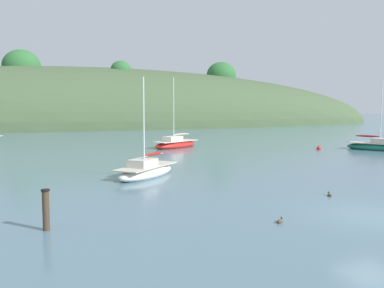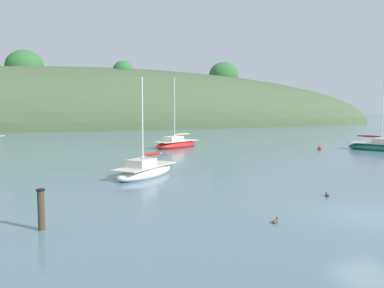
% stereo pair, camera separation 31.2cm
% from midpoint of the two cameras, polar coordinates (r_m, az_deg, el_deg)
% --- Properties ---
extents(ground_plane, '(400.00, 400.00, 0.00)m').
position_cam_midpoint_polar(ground_plane, '(17.90, 23.41, -9.21)').
color(ground_plane, slate).
extents(far_shoreline_hill, '(150.00, 36.00, 29.73)m').
position_cam_midpoint_polar(far_shoreline_hill, '(93.40, -13.50, 2.41)').
color(far_shoreline_hill, '#425638').
rests_on(far_shoreline_hill, ground).
extents(sailboat_blue_center, '(4.66, 6.10, 7.30)m').
position_cam_midpoint_polar(sailboat_blue_center, '(45.17, 24.29, -0.32)').
color(sailboat_blue_center, '#196B56').
rests_on(sailboat_blue_center, ground).
extents(sailboat_teal_outer, '(6.21, 4.73, 7.70)m').
position_cam_midpoint_polar(sailboat_teal_outer, '(43.92, -2.54, -0.01)').
color(sailboat_teal_outer, red).
rests_on(sailboat_teal_outer, ground).
extents(sailboat_black_sloop, '(5.24, 5.12, 6.36)m').
position_cam_midpoint_polar(sailboat_black_sloop, '(25.73, -6.75, -3.74)').
color(sailboat_black_sloop, white).
rests_on(sailboat_black_sloop, ground).
extents(mooring_buoy_inner, '(0.44, 0.44, 0.54)m').
position_cam_midpoint_polar(mooring_buoy_inner, '(43.77, 17.10, -0.58)').
color(mooring_buoy_inner, red).
rests_on(mooring_buoy_inner, ground).
extents(duck_lone_left, '(0.40, 0.32, 0.24)m').
position_cam_midpoint_polar(duck_lone_left, '(15.85, 11.63, -10.53)').
color(duck_lone_left, '#473828').
rests_on(duck_lone_left, ground).
extents(duck_lone_right, '(0.29, 0.41, 0.24)m').
position_cam_midpoint_polar(duck_lone_right, '(21.05, 18.25, -6.78)').
color(duck_lone_right, '#473828').
rests_on(duck_lone_right, ground).
extents(jetty_piling, '(0.30, 0.30, 1.46)m').
position_cam_midpoint_polar(jetty_piling, '(15.37, -20.30, -8.57)').
color(jetty_piling, '#423323').
rests_on(jetty_piling, ground).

